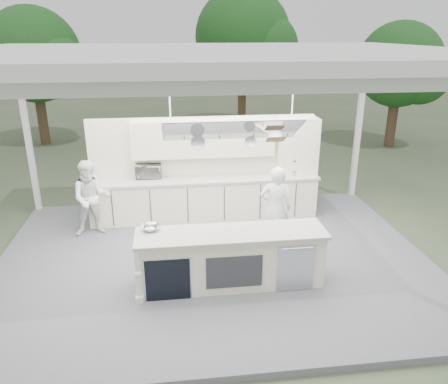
{
  "coord_description": "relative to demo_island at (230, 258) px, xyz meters",
  "views": [
    {
      "loc": [
        -0.72,
        -7.21,
        4.14
      ],
      "look_at": [
        0.24,
        0.4,
        1.28
      ],
      "focal_mm": 35.0,
      "sensor_mm": 36.0,
      "label": 1
    }
  ],
  "objects": [
    {
      "name": "ground",
      "position": [
        -0.18,
        0.91,
        -0.6
      ],
      "size": [
        90.0,
        90.0,
        0.0
      ],
      "primitive_type": "plane",
      "color": "#4D593D",
      "rests_on": "ground"
    },
    {
      "name": "stage_deck",
      "position": [
        -0.18,
        0.91,
        -0.54
      ],
      "size": [
        8.0,
        6.0,
        0.12
      ],
      "primitive_type": "cube",
      "color": "#5E5E63",
      "rests_on": "ground"
    },
    {
      "name": "tent",
      "position": [
        -0.18,
        0.9,
        3.11
      ],
      "size": [
        8.2,
        6.2,
        3.86
      ],
      "color": "white",
      "rests_on": "ground"
    },
    {
      "name": "demo_island",
      "position": [
        0.0,
        0.0,
        0.0
      ],
      "size": [
        3.1,
        0.79,
        0.95
      ],
      "color": "white",
      "rests_on": "stage_deck"
    },
    {
      "name": "back_counter",
      "position": [
        -0.18,
        2.81,
        0.0
      ],
      "size": [
        5.08,
        0.72,
        0.95
      ],
      "color": "white",
      "rests_on": "stage_deck"
    },
    {
      "name": "back_wall_unit",
      "position": [
        0.27,
        3.03,
        0.98
      ],
      "size": [
        5.05,
        0.48,
        2.25
      ],
      "color": "white",
      "rests_on": "stage_deck"
    },
    {
      "name": "tree_cluster",
      "position": [
        -0.34,
        10.68,
        2.69
      ],
      "size": [
        19.55,
        9.4,
        5.85
      ],
      "color": "#4B3825",
      "rests_on": "ground"
    },
    {
      "name": "head_chef",
      "position": [
        1.03,
        1.17,
        0.36
      ],
      "size": [
        0.67,
        0.51,
        1.67
      ],
      "primitive_type": "imported",
      "rotation": [
        0.0,
        0.0,
        2.94
      ],
      "color": "white",
      "rests_on": "stage_deck"
    },
    {
      "name": "sous_chef",
      "position": [
        -2.55,
        2.26,
        0.32
      ],
      "size": [
        0.85,
        0.71,
        1.58
      ],
      "primitive_type": "imported",
      "rotation": [
        0.0,
        0.0,
        0.16
      ],
      "color": "white",
      "rests_on": "stage_deck"
    },
    {
      "name": "toaster_oven",
      "position": [
        -1.4,
        2.99,
        0.63
      ],
      "size": [
        0.56,
        0.39,
        0.31
      ],
      "primitive_type": "imported",
      "rotation": [
        0.0,
        0.0,
        -0.02
      ],
      "color": "#B5B8BC",
      "rests_on": "back_counter"
    },
    {
      "name": "bowl_large",
      "position": [
        -1.28,
        0.26,
        0.51
      ],
      "size": [
        0.35,
        0.35,
        0.08
      ],
      "primitive_type": "imported",
      "rotation": [
        0.0,
        0.0,
        0.15
      ],
      "color": "silver",
      "rests_on": "demo_island"
    },
    {
      "name": "bowl_small",
      "position": [
        -1.28,
        0.22,
        0.51
      ],
      "size": [
        0.27,
        0.27,
        0.07
      ],
      "primitive_type": "imported",
      "rotation": [
        0.0,
        0.0,
        -0.21
      ],
      "color": "silver",
      "rests_on": "demo_island"
    }
  ]
}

